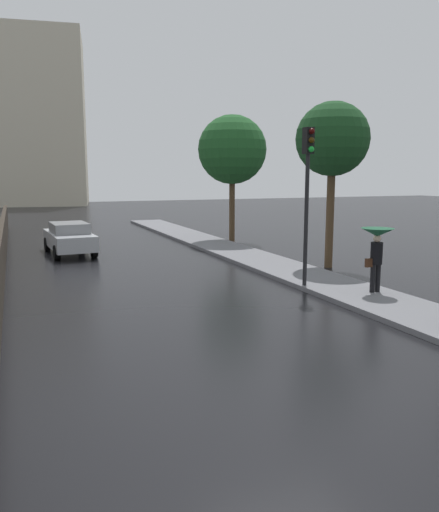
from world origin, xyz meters
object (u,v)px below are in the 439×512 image
object	(u,v)px
traffic_light	(308,178)
pedestrian_with_umbrella_near	(377,242)
car_silver_mid_road	(69,238)
street_tree_near	(232,150)
street_tree_mid	(333,140)

from	to	relation	value
traffic_light	pedestrian_with_umbrella_near	bearing A→B (deg)	-47.52
car_silver_mid_road	traffic_light	world-z (taller)	traffic_light
car_silver_mid_road	traffic_light	size ratio (longest dim) A/B	0.93
car_silver_mid_road	street_tree_near	size ratio (longest dim) A/B	0.67
traffic_light	street_tree_mid	world-z (taller)	street_tree_mid
street_tree_mid	traffic_light	bearing A→B (deg)	-134.07
car_silver_mid_road	traffic_light	distance (m)	11.64
pedestrian_with_umbrella_near	traffic_light	xyz separation A→B (m)	(-1.37, 1.49, 1.77)
car_silver_mid_road	street_tree_mid	bearing A→B (deg)	137.56
car_silver_mid_road	street_tree_mid	distance (m)	11.68
car_silver_mid_road	pedestrian_with_umbrella_near	xyz separation A→B (m)	(7.17, -11.25, 0.83)
traffic_light	car_silver_mid_road	bearing A→B (deg)	120.76
street_tree_near	street_tree_mid	size ratio (longest dim) A/B	1.06
traffic_light	street_tree_near	size ratio (longest dim) A/B	0.72
street_tree_near	pedestrian_with_umbrella_near	bearing A→B (deg)	-94.88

